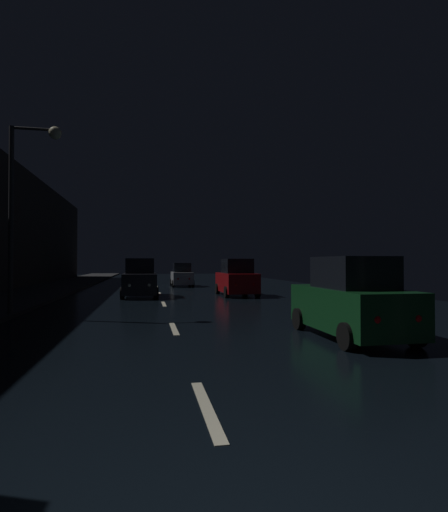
{
  "coord_description": "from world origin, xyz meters",
  "views": [
    {
      "loc": [
        -0.77,
        -2.22,
        1.89
      ],
      "look_at": [
        2.2,
        13.31,
        2.15
      ],
      "focal_mm": 28.33,
      "sensor_mm": 36.0,
      "label": 1
    }
  ],
  "objects_px": {
    "car_parked_right_far": "(237,279)",
    "car_approaching_headlights": "(140,279)",
    "car_parked_right_near": "(351,301)",
    "car_distant_taillights": "(182,276)",
    "streetlamp_overhead": "(26,188)"
  },
  "relations": [
    {
      "from": "streetlamp_overhead",
      "to": "car_distant_taillights",
      "type": "distance_m",
      "value": 19.22
    },
    {
      "from": "car_distant_taillights",
      "to": "car_parked_right_far",
      "type": "relative_size",
      "value": 0.88
    },
    {
      "from": "car_distant_taillights",
      "to": "car_parked_right_far",
      "type": "xyz_separation_m",
      "value": [
        2.32,
        -9.73,
        0.11
      ]
    },
    {
      "from": "car_parked_right_far",
      "to": "car_approaching_headlights",
      "type": "bearing_deg",
      "value": 87.83
    },
    {
      "from": "car_distant_taillights",
      "to": "car_parked_right_near",
      "type": "relative_size",
      "value": 0.91
    },
    {
      "from": "streetlamp_overhead",
      "to": "car_approaching_headlights",
      "type": "relative_size",
      "value": 1.57
    },
    {
      "from": "streetlamp_overhead",
      "to": "car_distant_taillights",
      "type": "height_order",
      "value": "streetlamp_overhead"
    },
    {
      "from": "car_distant_taillights",
      "to": "car_parked_right_near",
      "type": "bearing_deg",
      "value": -174.23
    },
    {
      "from": "streetlamp_overhead",
      "to": "car_approaching_headlights",
      "type": "bearing_deg",
      "value": 65.5
    },
    {
      "from": "car_parked_right_near",
      "to": "car_approaching_headlights",
      "type": "bearing_deg",
      "value": 22.03
    },
    {
      "from": "car_approaching_headlights",
      "to": "car_distant_taillights",
      "type": "bearing_deg",
      "value": 161.85
    },
    {
      "from": "car_approaching_headlights",
      "to": "car_parked_right_far",
      "type": "bearing_deg",
      "value": 87.83
    },
    {
      "from": "car_approaching_headlights",
      "to": "car_parked_right_far",
      "type": "distance_m",
      "value": 5.45
    },
    {
      "from": "car_parked_right_far",
      "to": "car_parked_right_near",
      "type": "distance_m",
      "value": 13.25
    },
    {
      "from": "car_approaching_headlights",
      "to": "streetlamp_overhead",
      "type": "bearing_deg",
      "value": -24.5
    }
  ]
}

